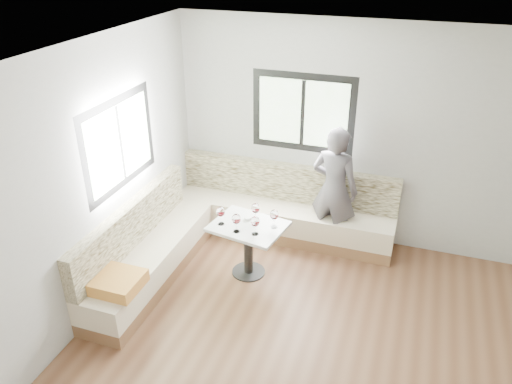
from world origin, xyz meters
TOP-DOWN VIEW (x-y plane):
  - room at (-0.08, 0.08)m, footprint 5.01×5.01m
  - banquette at (-1.59, 1.61)m, footprint 2.90×2.80m
  - table at (-1.19, 1.29)m, footprint 0.90×0.76m
  - person at (-0.39, 2.19)m, footprint 0.66×0.51m
  - olive_ramekin at (-1.24, 1.41)m, footprint 0.09×0.09m
  - wine_glass_a at (-1.49, 1.21)m, footprint 0.10×0.10m
  - wine_glass_b at (-1.27, 1.12)m, footprint 0.10×0.10m
  - wine_glass_c at (-1.06, 1.14)m, footprint 0.10×0.10m
  - wine_glass_d at (-1.15, 1.41)m, footprint 0.10×0.10m
  - wine_glass_e at (-0.90, 1.35)m, footprint 0.10×0.10m

SIDE VIEW (x-z plane):
  - banquette at x=-1.59m, z-range -0.14..0.81m
  - table at x=-1.19m, z-range 0.17..0.83m
  - olive_ramekin at x=-1.24m, z-range 0.67..0.70m
  - person at x=-0.39m, z-range 0.00..1.64m
  - wine_glass_a at x=-1.49m, z-range 0.71..0.93m
  - wine_glass_b at x=-1.27m, z-range 0.71..0.93m
  - wine_glass_c at x=-1.06m, z-range 0.71..0.93m
  - wine_glass_d at x=-1.15m, z-range 0.71..0.93m
  - wine_glass_e at x=-0.90m, z-range 0.71..0.93m
  - room at x=-0.08m, z-range 0.01..2.82m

